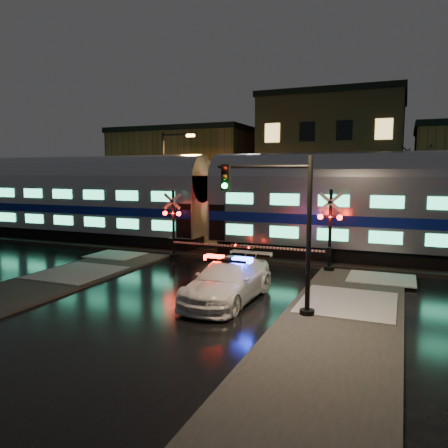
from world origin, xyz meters
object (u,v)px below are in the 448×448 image
at_px(crossing_signal_left, 178,232).
at_px(crossing_signal_right, 322,238).
at_px(police_car, 228,281).
at_px(traffic_light, 284,232).
at_px(streetlight, 167,178).

bearing_deg(crossing_signal_left, crossing_signal_right, 0.03).
relative_size(crossing_signal_right, crossing_signal_left, 1.05).
height_order(police_car, crossing_signal_left, crossing_signal_left).
relative_size(police_car, traffic_light, 1.00).
distance_m(police_car, crossing_signal_right, 7.01).
xyz_separation_m(police_car, crossing_signal_left, (-5.71, 6.45, 0.84)).
relative_size(traffic_light, streetlight, 0.71).
height_order(crossing_signal_right, crossing_signal_left, crossing_signal_right).
relative_size(crossing_signal_left, streetlight, 0.71).
relative_size(police_car, crossing_signal_left, 1.00).
bearing_deg(police_car, traffic_light, -16.91).
distance_m(traffic_light, streetlight, 18.94).
height_order(crossing_signal_right, traffic_light, traffic_light).
distance_m(crossing_signal_left, traffic_light, 10.99).
relative_size(crossing_signal_right, streetlight, 0.74).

